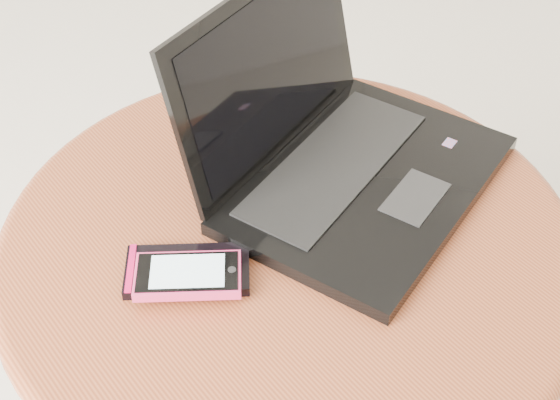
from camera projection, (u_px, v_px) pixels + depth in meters
table at (288, 297)px, 0.95m from camera, size 0.63×0.63×0.50m
laptop at (339, 151)px, 0.91m from camera, size 0.39×0.36×0.21m
phone_black at (187, 270)px, 0.82m from camera, size 0.14×0.13×0.01m
phone_pink at (188, 275)px, 0.80m from camera, size 0.12×0.11×0.01m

